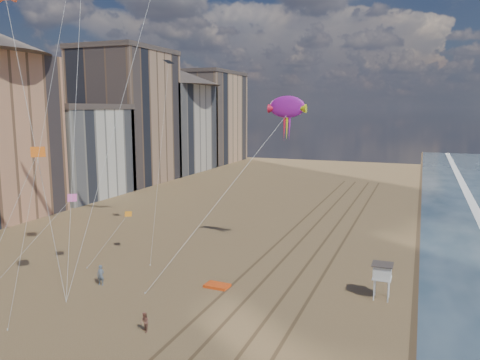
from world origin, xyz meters
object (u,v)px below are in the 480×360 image
(kite_flyer_a, at_px, (101,275))
(kite_flyer_b, at_px, (145,322))
(grounded_kite, at_px, (217,286))
(show_kite, at_px, (287,107))
(lifeguard_stand, at_px, (382,272))

(kite_flyer_a, distance_m, kite_flyer_b, 10.94)
(grounded_kite, relative_size, show_kite, 0.10)
(lifeguard_stand, height_order, show_kite, show_kite)
(lifeguard_stand, bearing_deg, kite_flyer_a, -165.86)
(grounded_kite, bearing_deg, kite_flyer_b, -94.52)
(lifeguard_stand, xyz_separation_m, show_kite, (-10.95, 8.21, 13.93))
(grounded_kite, xyz_separation_m, show_kite, (3.32, 10.91, 16.23))
(grounded_kite, height_order, kite_flyer_b, kite_flyer_b)
(show_kite, distance_m, kite_flyer_b, 26.42)
(grounded_kite, bearing_deg, kite_flyer_a, -157.69)
(lifeguard_stand, height_order, kite_flyer_b, lifeguard_stand)
(grounded_kite, bearing_deg, lifeguard_stand, 14.25)
(show_kite, relative_size, kite_flyer_b, 15.28)
(kite_flyer_a, relative_size, kite_flyer_b, 1.27)
(show_kite, bearing_deg, grounded_kite, -106.93)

